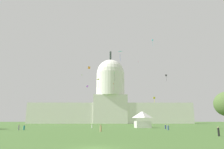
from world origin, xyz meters
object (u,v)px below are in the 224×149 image
object	(u,v)px
person_teal_lawn_far_left	(24,128)
kite_turquoise_mid	(121,53)
kite_green_mid	(114,74)
kite_black_mid	(166,76)
person_denim_mid_right	(168,128)
kite_yellow_low	(154,98)
capitol_building	(110,101)
kite_violet_mid	(87,86)
person_grey_near_tent	(19,128)
kite_cyan_high	(152,40)
kite_lime_mid	(82,75)
event_tent	(142,119)
person_tan_aisle_center	(101,128)
person_black_back_right	(219,132)
kite_orange_mid	(89,68)
kite_gold_low	(99,80)
kite_red_mid	(113,85)
person_navy_edge_west	(165,127)
person_white_near_tree_west	(92,126)
kite_pink_high	(138,62)

from	to	relation	value
person_teal_lawn_far_left	kite_turquoise_mid	size ratio (longest dim) A/B	0.43
kite_green_mid	kite_black_mid	bearing A→B (deg)	172.62
person_denim_mid_right	kite_yellow_low	xyz separation A→B (m)	(-0.13, 16.93, 10.54)
capitol_building	kite_violet_mid	distance (m)	40.58
person_grey_near_tent	kite_cyan_high	xyz separation A→B (m)	(53.79, 57.45, 50.87)
kite_lime_mid	kite_violet_mid	xyz separation A→B (m)	(0.93, 26.27, -3.17)
person_teal_lawn_far_left	kite_black_mid	bearing A→B (deg)	-163.23
event_tent	person_teal_lawn_far_left	world-z (taller)	event_tent
kite_green_mid	kite_violet_mid	size ratio (longest dim) A/B	3.44
kite_lime_mid	kite_turquoise_mid	distance (m)	67.13
person_tan_aisle_center	person_black_back_right	size ratio (longest dim) A/B	1.06
person_denim_mid_right	kite_lime_mid	xyz separation A→B (m)	(-35.56, 68.19, 30.86)
kite_orange_mid	kite_violet_mid	size ratio (longest dim) A/B	0.76
kite_orange_mid	kite_gold_low	world-z (taller)	kite_orange_mid
kite_green_mid	kite_black_mid	xyz separation A→B (m)	(32.07, 23.02, 3.89)
kite_red_mid	kite_green_mid	bearing A→B (deg)	-171.11
kite_yellow_low	person_navy_edge_west	bearing A→B (deg)	-67.75
kite_green_mid	kite_orange_mid	bearing A→B (deg)	20.92
person_denim_mid_right	person_white_near_tree_west	size ratio (longest dim) A/B	1.05
person_teal_lawn_far_left	kite_turquoise_mid	distance (m)	39.07
event_tent	kite_violet_mid	bearing A→B (deg)	107.93
person_black_back_right	person_grey_near_tent	xyz separation A→B (m)	(-47.26, 24.88, -0.05)
person_teal_lawn_far_left	kite_gold_low	distance (m)	29.97
kite_cyan_high	kite_turquoise_mid	xyz separation A→B (m)	(-22.89, -52.74, -25.93)
kite_cyan_high	kite_black_mid	size ratio (longest dim) A/B	0.96
person_tan_aisle_center	person_teal_lawn_far_left	distance (m)	25.74
person_navy_edge_west	kite_green_mid	distance (m)	40.53
person_navy_edge_west	kite_cyan_high	bearing A→B (deg)	-146.67
capitol_building	person_black_back_right	size ratio (longest dim) A/B	85.70
kite_yellow_low	kite_pink_high	world-z (taller)	kite_pink_high
person_black_back_right	kite_violet_mid	xyz separation A→B (m)	(-37.20, 119.08, 27.60)
person_denim_mid_right	kite_gold_low	xyz separation A→B (m)	(-21.60, 12.85, 16.87)
event_tent	kite_orange_mid	bearing A→B (deg)	-170.61
person_grey_near_tent	kite_violet_mid	distance (m)	98.69
capitol_building	kite_cyan_high	bearing A→B (deg)	-70.30
kite_lime_mid	kite_green_mid	bearing A→B (deg)	-98.35
person_navy_edge_west	person_white_near_tree_west	size ratio (longest dim) A/B	1.02
event_tent	kite_violet_mid	xyz separation A→B (m)	(-30.08, 74.45, 25.10)
person_white_near_tree_west	kite_black_mid	world-z (taller)	kite_black_mid
kite_yellow_low	kite_red_mid	bearing A→B (deg)	154.34
person_teal_lawn_far_left	kite_orange_mid	world-z (taller)	kite_orange_mid
kite_pink_high	kite_cyan_high	bearing A→B (deg)	61.27
person_denim_mid_right	kite_red_mid	xyz separation A→B (m)	(-16.14, 28.89, 17.73)
person_teal_lawn_far_left	kite_black_mid	world-z (taller)	kite_black_mid
kite_pink_high	person_teal_lawn_far_left	bearing A→B (deg)	31.92
kite_green_mid	kite_pink_high	distance (m)	75.79
person_black_back_right	kite_green_mid	distance (m)	68.01
person_white_near_tree_west	kite_pink_high	xyz separation A→B (m)	(30.55, 87.42, 50.25)
person_tan_aisle_center	person_white_near_tree_west	bearing A→B (deg)	-116.51
event_tent	kite_pink_high	xyz separation A→B (m)	(10.86, 84.26, 47.65)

